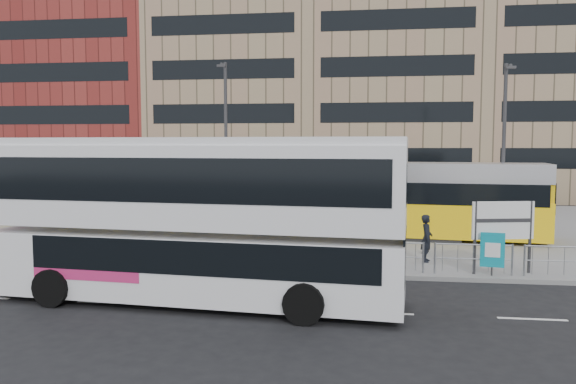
# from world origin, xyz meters

# --- Properties ---
(ground) EXTENTS (120.00, 120.00, 0.00)m
(ground) POSITION_xyz_m (0.00, 0.00, 0.00)
(ground) COLOR black
(ground) RESTS_ON ground
(plaza) EXTENTS (64.00, 24.00, 0.15)m
(plaza) POSITION_xyz_m (0.00, 12.00, 0.07)
(plaza) COLOR gray
(plaza) RESTS_ON ground
(kerb) EXTENTS (64.00, 0.25, 0.17)m
(kerb) POSITION_xyz_m (0.00, 0.05, 0.07)
(kerb) COLOR gray
(kerb) RESTS_ON ground
(building_row) EXTENTS (70.40, 18.40, 31.20)m
(building_row) POSITION_xyz_m (1.55, 34.27, 12.91)
(building_row) COLOR maroon
(building_row) RESTS_ON ground
(pedestrian_barrier) EXTENTS (32.07, 0.07, 1.10)m
(pedestrian_barrier) POSITION_xyz_m (2.00, 0.50, 0.98)
(pedestrian_barrier) COLOR #979A9F
(pedestrian_barrier) RESTS_ON plaza
(road_markings) EXTENTS (62.00, 0.12, 0.01)m
(road_markings) POSITION_xyz_m (1.00, -4.00, 0.01)
(road_markings) COLOR white
(road_markings) RESTS_ON ground
(double_decker_bus) EXTENTS (12.33, 3.90, 4.85)m
(double_decker_bus) POSITION_xyz_m (-3.40, -3.54, 2.62)
(double_decker_bus) COLOR white
(double_decker_bus) RESTS_ON ground
(tram) EXTENTS (30.96, 6.68, 3.63)m
(tram) POSITION_xyz_m (-5.33, 9.49, 1.97)
(tram) COLOR yellow
(tram) RESTS_ON plaza
(station_sign) EXTENTS (2.18, 0.55, 2.54)m
(station_sign) POSITION_xyz_m (6.33, 0.80, 1.91)
(station_sign) COLOR #2D2D30
(station_sign) RESTS_ON plaza
(ad_panel) EXTENTS (0.80, 0.18, 1.50)m
(ad_panel) POSITION_xyz_m (5.91, 0.40, 1.02)
(ad_panel) COLOR #2D2D30
(ad_panel) RESTS_ON plaza
(pedestrian) EXTENTS (0.54, 0.73, 1.82)m
(pedestrian) POSITION_xyz_m (3.93, 2.49, 1.06)
(pedestrian) COLOR black
(pedestrian) RESTS_ON plaza
(traffic_light_west) EXTENTS (0.19, 0.22, 3.10)m
(traffic_light_west) POSITION_xyz_m (-1.94, 1.91, 2.12)
(traffic_light_west) COLOR #2D2D30
(traffic_light_west) RESTS_ON plaza
(lamp_post_west) EXTENTS (0.45, 1.04, 8.90)m
(lamp_post_west) POSITION_xyz_m (-5.90, 10.35, 4.98)
(lamp_post_west) COLOR #2D2D30
(lamp_post_west) RESTS_ON plaza
(lamp_post_east) EXTENTS (0.45, 1.04, 8.36)m
(lamp_post_east) POSITION_xyz_m (8.20, 8.82, 4.71)
(lamp_post_east) COLOR #2D2D30
(lamp_post_east) RESTS_ON plaza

